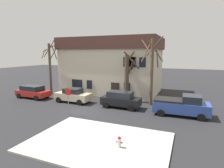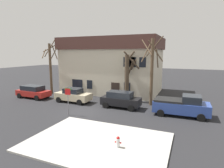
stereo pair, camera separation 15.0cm
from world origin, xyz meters
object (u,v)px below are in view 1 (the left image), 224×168
at_px(tree_bare_far, 152,69).
at_px(bicycle_leaning, 77,93).
at_px(car_red_wagon, 33,92).
at_px(car_black_wagon, 121,99).
at_px(building_main, 112,65).
at_px(tree_bare_near, 50,66).
at_px(street_sign_pole, 68,96).
at_px(car_beige_sedan, 73,95).
at_px(tree_bare_mid, 127,76).
at_px(pickup_truck_blue, 181,105).
at_px(fire_hydrant, 119,142).

distance_m(tree_bare_far, bicycle_leaning, 11.11).
bearing_deg(car_red_wagon, car_black_wagon, 1.09).
bearing_deg(car_black_wagon, building_main, 118.14).
distance_m(tree_bare_near, street_sign_pole, 10.94).
bearing_deg(car_beige_sedan, car_red_wagon, -178.10).
height_order(tree_bare_mid, street_sign_pole, tree_bare_mid).
distance_m(building_main, pickup_truck_blue, 13.61).
bearing_deg(car_black_wagon, pickup_truck_blue, -1.99).
distance_m(tree_bare_far, street_sign_pole, 9.61).
bearing_deg(street_sign_pole, tree_bare_near, 138.52).
distance_m(car_black_wagon, pickup_truck_blue, 6.21).
xyz_separation_m(car_beige_sedan, street_sign_pole, (2.36, -4.26, 1.00)).
bearing_deg(pickup_truck_blue, car_red_wagon, -179.95).
height_order(car_red_wagon, pickup_truck_blue, pickup_truck_blue).
bearing_deg(street_sign_pole, pickup_truck_blue, 22.26).
distance_m(building_main, car_red_wagon, 11.89).
bearing_deg(pickup_truck_blue, tree_bare_mid, 154.61).
bearing_deg(tree_bare_mid, tree_bare_near, 179.98).
height_order(building_main, car_red_wagon, building_main).
relative_size(pickup_truck_blue, street_sign_pole, 1.93).
bearing_deg(fire_hydrant, street_sign_pole, 148.06).
xyz_separation_m(tree_bare_near, tree_bare_far, (14.59, -0.46, 0.11)).
distance_m(building_main, tree_bare_mid, 6.61).
xyz_separation_m(car_beige_sedan, fire_hydrant, (9.03, -8.42, -0.38)).
distance_m(building_main, tree_bare_near, 9.11).
bearing_deg(car_black_wagon, fire_hydrant, -70.90).
bearing_deg(tree_bare_mid, building_main, 128.52).
distance_m(tree_bare_near, tree_bare_mid, 11.65).
relative_size(car_beige_sedan, street_sign_pole, 1.67).
xyz_separation_m(tree_bare_near, tree_bare_mid, (11.61, -0.00, -0.88)).
height_order(building_main, tree_bare_near, building_main).
xyz_separation_m(building_main, car_red_wagon, (-8.02, -8.16, -3.24)).
xyz_separation_m(tree_bare_far, car_red_wagon, (-15.07, -2.58, -3.29)).
xyz_separation_m(car_red_wagon, pickup_truck_blue, (18.47, 0.02, 0.11)).
height_order(tree_bare_far, pickup_truck_blue, tree_bare_far).
height_order(car_red_wagon, fire_hydrant, car_red_wagon).
relative_size(building_main, tree_bare_mid, 2.33).
distance_m(tree_bare_near, car_beige_sedan, 7.10).
xyz_separation_m(car_black_wagon, fire_hydrant, (2.93, -8.45, -0.44)).
distance_m(tree_bare_mid, car_black_wagon, 3.60).
height_order(building_main, fire_hydrant, building_main).
distance_m(tree_bare_far, car_beige_sedan, 9.80).
bearing_deg(car_red_wagon, tree_bare_far, 9.72).
bearing_deg(pickup_truck_blue, fire_hydrant, -111.70).
relative_size(car_beige_sedan, fire_hydrant, 6.31).
relative_size(tree_bare_near, fire_hydrant, 11.19).
height_order(street_sign_pole, bicycle_leaning, street_sign_pole).
bearing_deg(building_main, tree_bare_mid, -51.48).
bearing_deg(car_black_wagon, car_red_wagon, -178.91).
relative_size(tree_bare_near, tree_bare_mid, 1.27).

